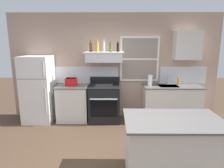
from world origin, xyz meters
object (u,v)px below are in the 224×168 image
dish_soap_bottle (178,81)px  bottle_amber_wine (91,47)px  kitchen_island (172,148)px  toaster (71,82)px  paper_towel_roll (150,80)px  bottle_clear_tall (104,47)px  bottle_olive_oil_square (110,47)px  bottle_balsamic_dark (118,47)px  refrigerator (38,89)px  stove_range (104,103)px  bottle_champagne_gold_foil (97,47)px

dish_soap_bottle → bottle_amber_wine: bearing=-178.7°
bottle_amber_wine → kitchen_island: size_ratio=0.20×
toaster → paper_towel_roll: size_ratio=1.10×
bottle_clear_tall → bottle_amber_wine: bearing=-169.4°
bottle_clear_tall → bottle_olive_oil_square: bottle_clear_tall is taller
toaster → bottle_olive_oil_square: bearing=1.0°
bottle_balsamic_dark → refrigerator: bearing=-176.6°
refrigerator → dish_soap_bottle: refrigerator is taller
bottle_amber_wine → kitchen_island: 2.99m
refrigerator → paper_towel_roll: 2.80m
refrigerator → stove_range: refrigerator is taller
bottle_amber_wine → bottle_champagne_gold_foil: size_ratio=0.93×
refrigerator → bottle_olive_oil_square: (1.80, 0.07, 1.03)m
toaster → dish_soap_bottle: (2.71, 0.10, -0.01)m
stove_range → kitchen_island: bearing=-63.0°
bottle_amber_wine → paper_towel_roll: bearing=-2.0°
refrigerator → stove_range: bearing=0.8°
bottle_olive_oil_square → kitchen_island: bottle_olive_oil_square is taller
refrigerator → bottle_champagne_gold_foil: bottle_champagne_gold_foil is taller
bottle_amber_wine → kitchen_island: bearing=-57.6°
stove_range → bottle_amber_wine: (-0.32, 0.09, 1.40)m
bottle_amber_wine → bottle_balsamic_dark: (0.66, 0.01, -0.01)m
bottle_amber_wine → bottle_olive_oil_square: (0.48, -0.04, -0.01)m
stove_range → bottle_clear_tall: 1.41m
bottle_balsamic_dark → kitchen_island: size_ratio=0.19×
refrigerator → bottle_amber_wine: bottle_amber_wine is taller
refrigerator → kitchen_island: refrigerator is taller
bottle_clear_tall → kitchen_island: 2.91m
paper_towel_roll → kitchen_island: size_ratio=0.19×
refrigerator → bottle_balsamic_dark: (1.98, 0.12, 1.03)m
refrigerator → dish_soap_bottle: bearing=2.6°
bottle_amber_wine → dish_soap_bottle: bottle_amber_wine is taller
dish_soap_bottle → refrigerator: bearing=-177.4°
bottle_clear_tall → paper_towel_roll: bearing=-5.4°
paper_towel_roll → bottle_clear_tall: bearing=174.6°
refrigerator → dish_soap_bottle: 3.54m
bottle_olive_oil_square → dish_soap_bottle: bearing=2.8°
bottle_amber_wine → refrigerator: bearing=-175.2°
toaster → bottle_balsamic_dark: size_ratio=1.15×
bottle_amber_wine → bottle_champagne_gold_foil: 0.16m
stove_range → kitchen_island: stove_range is taller
toaster → bottle_olive_oil_square: bottle_olive_oil_square is taller
toaster → bottle_clear_tall: (0.82, 0.11, 0.86)m
toaster → dish_soap_bottle: 2.71m
bottle_clear_tall → bottle_champagne_gold_foil: bearing=-147.8°
bottle_champagne_gold_foil → bottle_olive_oil_square: size_ratio=1.16×
bottle_amber_wine → kitchen_island: (1.41, -2.23, -1.41)m
stove_range → paper_towel_roll: (1.14, 0.04, 0.58)m
refrigerator → paper_towel_roll: refrigerator is taller
bottle_olive_oil_square → bottle_amber_wine: bearing=175.6°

